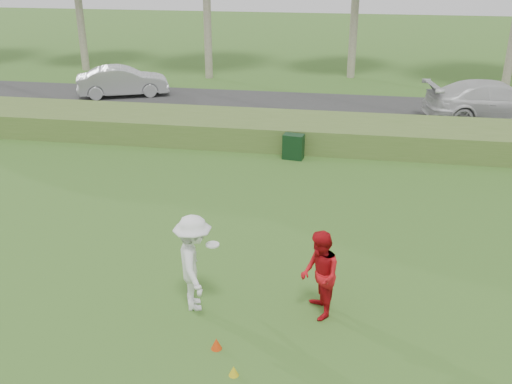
% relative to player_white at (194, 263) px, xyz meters
% --- Properties ---
extents(ground, '(120.00, 120.00, 0.00)m').
position_rel_player_white_xyz_m(ground, '(0.72, -0.85, -1.02)').
color(ground, '#315F1F').
rests_on(ground, ground).
extents(reed_strip, '(80.00, 3.00, 0.90)m').
position_rel_player_white_xyz_m(reed_strip, '(0.72, 11.15, -0.57)').
color(reed_strip, '#4A6B2A').
rests_on(reed_strip, ground).
extents(park_road, '(80.00, 6.00, 0.06)m').
position_rel_player_white_xyz_m(park_road, '(0.72, 16.15, -0.99)').
color(park_road, '#2D2D2D').
rests_on(park_road, ground).
extents(player_white, '(1.18, 1.51, 2.05)m').
position_rel_player_white_xyz_m(player_white, '(0.00, 0.00, 0.00)').
color(player_white, white).
rests_on(player_white, ground).
extents(player_red, '(0.93, 1.06, 1.84)m').
position_rel_player_white_xyz_m(player_red, '(2.52, 0.14, -0.10)').
color(player_red, red).
rests_on(player_red, ground).
extents(cone_orange, '(0.21, 0.21, 0.23)m').
position_rel_player_white_xyz_m(cone_orange, '(0.74, -1.26, -0.91)').
color(cone_orange, red).
rests_on(cone_orange, ground).
extents(cone_yellow, '(0.18, 0.18, 0.19)m').
position_rel_player_white_xyz_m(cone_yellow, '(1.20, -1.91, -0.93)').
color(cone_yellow, gold).
rests_on(cone_yellow, ground).
extents(utility_cabinet, '(0.76, 0.53, 0.88)m').
position_rel_player_white_xyz_m(utility_cabinet, '(0.99, 9.34, -0.58)').
color(utility_cabinet, black).
rests_on(utility_cabinet, ground).
extents(car_mid, '(4.65, 3.17, 1.45)m').
position_rel_player_white_xyz_m(car_mid, '(-8.35, 16.97, -0.24)').
color(car_mid, silver).
rests_on(car_mid, park_road).
extents(car_right, '(6.14, 3.34, 1.69)m').
position_rel_player_white_xyz_m(car_right, '(8.85, 15.29, -0.12)').
color(car_right, silver).
rests_on(car_right, park_road).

